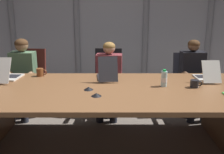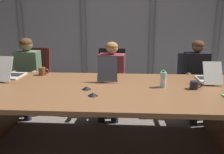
{
  "view_description": "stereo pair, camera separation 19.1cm",
  "coord_description": "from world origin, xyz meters",
  "px_view_note": "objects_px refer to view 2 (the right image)",
  "views": [
    {
      "loc": [
        0.06,
        -2.85,
        1.63
      ],
      "look_at": [
        0.07,
        0.13,
        0.83
      ],
      "focal_mm": 41.76,
      "sensor_mm": 36.0,
      "label": 1
    },
    {
      "loc": [
        0.25,
        -2.85,
        1.63
      ],
      "look_at": [
        0.07,
        0.13,
        0.83
      ],
      "focal_mm": 41.76,
      "sensor_mm": 36.0,
      "label": 2
    }
  ],
  "objects_px": {
    "person_left_end": "(26,71)",
    "conference_mic_left_side": "(86,88)",
    "person_left_mid": "(111,74)",
    "office_chair_center": "(191,91)",
    "laptop_left_mid": "(107,75)",
    "coffee_mug_far": "(42,71)",
    "office_chair_left_end": "(35,87)",
    "laptop_center": "(208,77)",
    "coffee_mug_near": "(194,85)",
    "office_chair_left_mid": "(111,88)",
    "person_center": "(198,75)",
    "laptop_left_end": "(10,74)",
    "conference_mic_middle": "(93,94)",
    "water_bottle_primary": "(163,80)"
  },
  "relations": [
    {
      "from": "office_chair_center",
      "to": "conference_mic_left_side",
      "type": "height_order",
      "value": "office_chair_center"
    },
    {
      "from": "person_left_mid",
      "to": "coffee_mug_far",
      "type": "relative_size",
      "value": 8.03
    },
    {
      "from": "office_chair_center",
      "to": "person_left_end",
      "type": "height_order",
      "value": "person_left_end"
    },
    {
      "from": "person_left_mid",
      "to": "conference_mic_left_side",
      "type": "relative_size",
      "value": 10.29
    },
    {
      "from": "office_chair_center",
      "to": "coffee_mug_far",
      "type": "bearing_deg",
      "value": -72.73
    },
    {
      "from": "coffee_mug_near",
      "to": "conference_mic_left_side",
      "type": "bearing_deg",
      "value": -175.67
    },
    {
      "from": "office_chair_left_mid",
      "to": "conference_mic_middle",
      "type": "xyz_separation_m",
      "value": [
        -0.1,
        -1.42,
        0.38
      ]
    },
    {
      "from": "laptop_left_end",
      "to": "person_left_end",
      "type": "relative_size",
      "value": 0.43
    },
    {
      "from": "conference_mic_left_side",
      "to": "person_left_mid",
      "type": "bearing_deg",
      "value": 78.39
    },
    {
      "from": "water_bottle_primary",
      "to": "coffee_mug_far",
      "type": "distance_m",
      "value": 1.65
    },
    {
      "from": "laptop_left_end",
      "to": "office_chair_left_end",
      "type": "distance_m",
      "value": 0.88
    },
    {
      "from": "laptop_left_end",
      "to": "person_left_mid",
      "type": "xyz_separation_m",
      "value": [
        1.28,
        0.6,
        -0.15
      ]
    },
    {
      "from": "laptop_center",
      "to": "person_left_mid",
      "type": "bearing_deg",
      "value": 62.88
    },
    {
      "from": "laptop_left_mid",
      "to": "coffee_mug_far",
      "type": "relative_size",
      "value": 3.24
    },
    {
      "from": "person_left_end",
      "to": "conference_mic_middle",
      "type": "relative_size",
      "value": 10.75
    },
    {
      "from": "person_left_end",
      "to": "water_bottle_primary",
      "type": "xyz_separation_m",
      "value": [
        1.98,
        -0.9,
        0.15
      ]
    },
    {
      "from": "office_chair_center",
      "to": "conference_mic_middle",
      "type": "xyz_separation_m",
      "value": [
        -1.38,
        -1.41,
        0.4
      ]
    },
    {
      "from": "conference_mic_middle",
      "to": "conference_mic_left_side",
      "type": "bearing_deg",
      "value": 114.85
    },
    {
      "from": "laptop_left_mid",
      "to": "person_left_end",
      "type": "relative_size",
      "value": 0.39
    },
    {
      "from": "laptop_left_mid",
      "to": "office_chair_center",
      "type": "relative_size",
      "value": 0.49
    },
    {
      "from": "office_chair_left_mid",
      "to": "coffee_mug_near",
      "type": "height_order",
      "value": "office_chair_left_mid"
    },
    {
      "from": "person_left_mid",
      "to": "person_left_end",
      "type": "bearing_deg",
      "value": -84.84
    },
    {
      "from": "coffee_mug_far",
      "to": "conference_mic_left_side",
      "type": "height_order",
      "value": "coffee_mug_far"
    },
    {
      "from": "person_left_end",
      "to": "conference_mic_left_side",
      "type": "relative_size",
      "value": 10.75
    },
    {
      "from": "person_center",
      "to": "conference_mic_left_side",
      "type": "xyz_separation_m",
      "value": [
        -1.51,
        -1.03,
        0.09
      ]
    },
    {
      "from": "laptop_left_end",
      "to": "laptop_left_mid",
      "type": "distance_m",
      "value": 1.27
    },
    {
      "from": "person_left_mid",
      "to": "laptop_center",
      "type": "bearing_deg",
      "value": 69.45
    },
    {
      "from": "laptop_left_end",
      "to": "office_chair_left_mid",
      "type": "distance_m",
      "value": 1.54
    },
    {
      "from": "office_chair_left_end",
      "to": "office_chair_left_mid",
      "type": "xyz_separation_m",
      "value": [
        1.25,
        0.0,
        0.0
      ]
    },
    {
      "from": "office_chair_left_mid",
      "to": "office_chair_center",
      "type": "height_order",
      "value": "office_chair_left_mid"
    },
    {
      "from": "conference_mic_left_side",
      "to": "person_center",
      "type": "bearing_deg",
      "value": 34.38
    },
    {
      "from": "office_chair_left_mid",
      "to": "coffee_mug_far",
      "type": "distance_m",
      "value": 1.15
    },
    {
      "from": "office_chair_center",
      "to": "office_chair_left_end",
      "type": "bearing_deg",
      "value": -87.86
    },
    {
      "from": "office_chair_center",
      "to": "coffee_mug_near",
      "type": "relative_size",
      "value": 6.6
    },
    {
      "from": "laptop_left_mid",
      "to": "conference_mic_left_side",
      "type": "distance_m",
      "value": 0.5
    },
    {
      "from": "laptop_center",
      "to": "person_left_end",
      "type": "height_order",
      "value": "person_left_end"
    },
    {
      "from": "laptop_left_mid",
      "to": "coffee_mug_near",
      "type": "distance_m",
      "value": 1.08
    },
    {
      "from": "person_left_end",
      "to": "coffee_mug_near",
      "type": "height_order",
      "value": "person_left_end"
    },
    {
      "from": "office_chair_left_end",
      "to": "person_left_mid",
      "type": "xyz_separation_m",
      "value": [
        1.26,
        -0.17,
        0.27
      ]
    },
    {
      "from": "laptop_center",
      "to": "conference_mic_left_side",
      "type": "bearing_deg",
      "value": 104.77
    },
    {
      "from": "laptop_center",
      "to": "office_chair_left_mid",
      "type": "bearing_deg",
      "value": 57.4
    },
    {
      "from": "office_chair_left_end",
      "to": "conference_mic_middle",
      "type": "height_order",
      "value": "office_chair_left_end"
    },
    {
      "from": "office_chair_center",
      "to": "person_left_mid",
      "type": "bearing_deg",
      "value": -80.53
    },
    {
      "from": "office_chair_left_mid",
      "to": "water_bottle_primary",
      "type": "bearing_deg",
      "value": 35.25
    },
    {
      "from": "person_left_end",
      "to": "coffee_mug_far",
      "type": "xyz_separation_m",
      "value": [
        0.41,
        -0.43,
        0.11
      ]
    },
    {
      "from": "office_chair_left_end",
      "to": "conference_mic_left_side",
      "type": "bearing_deg",
      "value": 47.61
    },
    {
      "from": "laptop_center",
      "to": "person_left_end",
      "type": "distance_m",
      "value": 2.66
    },
    {
      "from": "laptop_center",
      "to": "conference_mic_left_side",
      "type": "height_order",
      "value": "laptop_center"
    },
    {
      "from": "office_chair_left_mid",
      "to": "coffee_mug_near",
      "type": "relative_size",
      "value": 7.1
    },
    {
      "from": "conference_mic_middle",
      "to": "laptop_center",
      "type": "bearing_deg",
      "value": 25.03
    }
  ]
}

